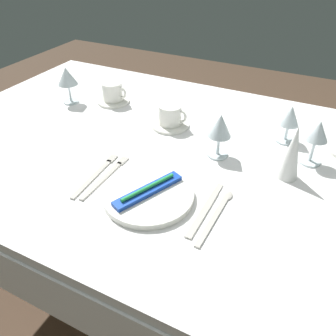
{
  "coord_description": "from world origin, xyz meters",
  "views": [
    {
      "loc": [
        0.38,
        -0.84,
        1.34
      ],
      "look_at": [
        0.03,
        -0.13,
        0.76
      ],
      "focal_mm": 35.75,
      "sensor_mm": 36.0,
      "label": 1
    }
  ],
  "objects_px": {
    "wine_glass_centre": "(220,128)",
    "wine_glass_right": "(67,78)",
    "coffee_cup_right": "(113,92)",
    "wine_glass_left": "(318,134)",
    "spoon_soup": "(219,210)",
    "toothbrush_package": "(148,190)",
    "fork_inner": "(97,173)",
    "coffee_cup_far": "(171,115)",
    "napkin_folded": "(292,152)",
    "wine_glass_far": "(290,118)",
    "dinner_plate": "(148,195)",
    "fork_outer": "(107,175)",
    "dinner_knife": "(205,210)"
  },
  "relations": [
    {
      "from": "wine_glass_centre",
      "to": "wine_glass_right",
      "type": "distance_m",
      "value": 0.69
    },
    {
      "from": "coffee_cup_right",
      "to": "wine_glass_left",
      "type": "height_order",
      "value": "wine_glass_left"
    },
    {
      "from": "spoon_soup",
      "to": "coffee_cup_right",
      "type": "xyz_separation_m",
      "value": [
        -0.61,
        0.43,
        0.04
      ]
    },
    {
      "from": "toothbrush_package",
      "to": "fork_inner",
      "type": "bearing_deg",
      "value": 172.61
    },
    {
      "from": "coffee_cup_far",
      "to": "napkin_folded",
      "type": "xyz_separation_m",
      "value": [
        0.44,
        -0.12,
        0.04
      ]
    },
    {
      "from": "wine_glass_far",
      "to": "wine_glass_centre",
      "type": "bearing_deg",
      "value": -133.38
    },
    {
      "from": "toothbrush_package",
      "to": "wine_glass_far",
      "type": "xyz_separation_m",
      "value": [
        0.28,
        0.47,
        0.06
      ]
    },
    {
      "from": "spoon_soup",
      "to": "wine_glass_far",
      "type": "xyz_separation_m",
      "value": [
        0.09,
        0.43,
        0.08
      ]
    },
    {
      "from": "dinner_plate",
      "to": "wine_glass_far",
      "type": "bearing_deg",
      "value": 59.38
    },
    {
      "from": "dinner_plate",
      "to": "napkin_folded",
      "type": "distance_m",
      "value": 0.42
    },
    {
      "from": "fork_outer",
      "to": "spoon_soup",
      "type": "xyz_separation_m",
      "value": [
        0.35,
        0.0,
        0.0
      ]
    },
    {
      "from": "fork_outer",
      "to": "wine_glass_far",
      "type": "height_order",
      "value": "wine_glass_far"
    },
    {
      "from": "dinner_plate",
      "to": "fork_outer",
      "type": "height_order",
      "value": "dinner_plate"
    },
    {
      "from": "coffee_cup_far",
      "to": "fork_inner",
      "type": "bearing_deg",
      "value": -100.7
    },
    {
      "from": "fork_outer",
      "to": "toothbrush_package",
      "type": "bearing_deg",
      "value": -10.97
    },
    {
      "from": "fork_outer",
      "to": "napkin_folded",
      "type": "xyz_separation_m",
      "value": [
        0.47,
        0.23,
        0.08
      ]
    },
    {
      "from": "coffee_cup_far",
      "to": "napkin_folded",
      "type": "distance_m",
      "value": 0.46
    },
    {
      "from": "coffee_cup_far",
      "to": "wine_glass_left",
      "type": "distance_m",
      "value": 0.49
    },
    {
      "from": "fork_outer",
      "to": "coffee_cup_far",
      "type": "bearing_deg",
      "value": 84.2
    },
    {
      "from": "fork_outer",
      "to": "napkin_folded",
      "type": "bearing_deg",
      "value": 26.06
    },
    {
      "from": "wine_glass_left",
      "to": "wine_glass_far",
      "type": "relative_size",
      "value": 1.11
    },
    {
      "from": "spoon_soup",
      "to": "wine_glass_right",
      "type": "relative_size",
      "value": 1.53
    },
    {
      "from": "fork_inner",
      "to": "coffee_cup_right",
      "type": "bearing_deg",
      "value": 118.07
    },
    {
      "from": "wine_glass_centre",
      "to": "napkin_folded",
      "type": "bearing_deg",
      "value": -4.34
    },
    {
      "from": "dinner_plate",
      "to": "spoon_soup",
      "type": "relative_size",
      "value": 1.1
    },
    {
      "from": "dinner_knife",
      "to": "toothbrush_package",
      "type": "bearing_deg",
      "value": -173.4
    },
    {
      "from": "fork_inner",
      "to": "dinner_knife",
      "type": "distance_m",
      "value": 0.34
    },
    {
      "from": "fork_inner",
      "to": "spoon_soup",
      "type": "bearing_deg",
      "value": 1.46
    },
    {
      "from": "fork_outer",
      "to": "wine_glass_right",
      "type": "height_order",
      "value": "wine_glass_right"
    },
    {
      "from": "coffee_cup_far",
      "to": "wine_glass_centre",
      "type": "distance_m",
      "value": 0.25
    },
    {
      "from": "wine_glass_far",
      "to": "napkin_folded",
      "type": "bearing_deg",
      "value": -78.34
    },
    {
      "from": "wine_glass_right",
      "to": "coffee_cup_right",
      "type": "bearing_deg",
      "value": 26.31
    },
    {
      "from": "fork_outer",
      "to": "coffee_cup_far",
      "type": "height_order",
      "value": "coffee_cup_far"
    },
    {
      "from": "dinner_plate",
      "to": "coffee_cup_right",
      "type": "relative_size",
      "value": 2.31
    },
    {
      "from": "fork_inner",
      "to": "dinner_knife",
      "type": "xyz_separation_m",
      "value": [
        0.34,
        -0.01,
        0.0
      ]
    },
    {
      "from": "dinner_knife",
      "to": "spoon_soup",
      "type": "bearing_deg",
      "value": 25.82
    },
    {
      "from": "fork_outer",
      "to": "wine_glass_left",
      "type": "xyz_separation_m",
      "value": [
        0.52,
        0.34,
        0.1
      ]
    },
    {
      "from": "coffee_cup_far",
      "to": "wine_glass_far",
      "type": "bearing_deg",
      "value": 11.97
    },
    {
      "from": "fork_inner",
      "to": "wine_glass_right",
      "type": "bearing_deg",
      "value": 137.56
    },
    {
      "from": "spoon_soup",
      "to": "napkin_folded",
      "type": "bearing_deg",
      "value": 60.49
    },
    {
      "from": "toothbrush_package",
      "to": "napkin_folded",
      "type": "relative_size",
      "value": 1.22
    },
    {
      "from": "dinner_plate",
      "to": "wine_glass_right",
      "type": "xyz_separation_m",
      "value": [
        -0.58,
        0.38,
        0.1
      ]
    },
    {
      "from": "dinner_knife",
      "to": "wine_glass_centre",
      "type": "bearing_deg",
      "value": 102.6
    },
    {
      "from": "wine_glass_right",
      "to": "napkin_folded",
      "type": "bearing_deg",
      "value": -7.62
    },
    {
      "from": "dinner_plate",
      "to": "dinner_knife",
      "type": "xyz_separation_m",
      "value": [
        0.16,
        0.02,
        -0.01
      ]
    },
    {
      "from": "fork_inner",
      "to": "coffee_cup_far",
      "type": "height_order",
      "value": "coffee_cup_far"
    },
    {
      "from": "wine_glass_far",
      "to": "napkin_folded",
      "type": "height_order",
      "value": "napkin_folded"
    },
    {
      "from": "coffee_cup_far",
      "to": "wine_glass_right",
      "type": "bearing_deg",
      "value": -179.92
    },
    {
      "from": "toothbrush_package",
      "to": "spoon_soup",
      "type": "relative_size",
      "value": 0.92
    },
    {
      "from": "toothbrush_package",
      "to": "wine_glass_right",
      "type": "relative_size",
      "value": 1.4
    }
  ]
}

